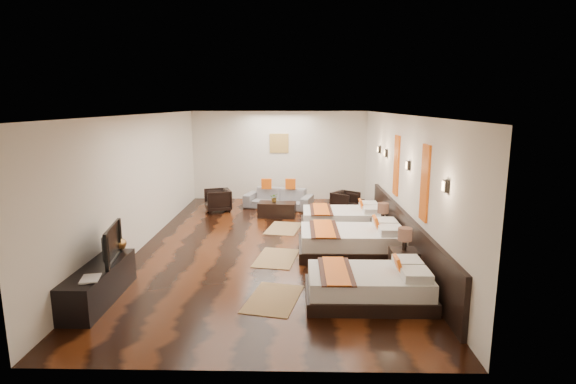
{
  "coord_description": "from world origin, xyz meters",
  "views": [
    {
      "loc": [
        0.56,
        -9.36,
        3.01
      ],
      "look_at": [
        0.37,
        0.31,
        1.1
      ],
      "focal_mm": 27.8,
      "sensor_mm": 36.0,
      "label": 1
    }
  ],
  "objects_px": {
    "bed_near": "(369,286)",
    "tv_console": "(99,284)",
    "armchair_right": "(345,202)",
    "bed_far": "(343,219)",
    "bed_mid": "(352,241)",
    "nightstand_a": "(404,260)",
    "nightstand_b": "(382,229)",
    "sofa": "(279,198)",
    "book": "(81,280)",
    "armchair_left": "(218,200)",
    "tv": "(107,244)",
    "figurine": "(117,242)",
    "coffee_table": "(277,210)",
    "table_plant": "(274,198)"
  },
  "relations": [
    {
      "from": "nightstand_b",
      "to": "tv_console",
      "type": "xyz_separation_m",
      "value": [
        -4.95,
        -3.04,
        -0.04
      ]
    },
    {
      "from": "nightstand_a",
      "to": "armchair_left",
      "type": "height_order",
      "value": "nightstand_a"
    },
    {
      "from": "coffee_table",
      "to": "figurine",
      "type": "bearing_deg",
      "value": -119.12
    },
    {
      "from": "book",
      "to": "armchair_right",
      "type": "bearing_deg",
      "value": 55.37
    },
    {
      "from": "book",
      "to": "armchair_right",
      "type": "distance_m",
      "value": 7.82
    },
    {
      "from": "sofa",
      "to": "coffee_table",
      "type": "height_order",
      "value": "sofa"
    },
    {
      "from": "nightstand_b",
      "to": "sofa",
      "type": "distance_m",
      "value": 4.1
    },
    {
      "from": "book",
      "to": "table_plant",
      "type": "relative_size",
      "value": 1.41
    },
    {
      "from": "armchair_left",
      "to": "book",
      "type": "bearing_deg",
      "value": -26.72
    },
    {
      "from": "nightstand_a",
      "to": "figurine",
      "type": "relative_size",
      "value": 2.74
    },
    {
      "from": "bed_mid",
      "to": "figurine",
      "type": "bearing_deg",
      "value": -160.62
    },
    {
      "from": "tv",
      "to": "sofa",
      "type": "xyz_separation_m",
      "value": [
        2.48,
        6.09,
        -0.55
      ]
    },
    {
      "from": "bed_near",
      "to": "armchair_right",
      "type": "relative_size",
      "value": 2.95
    },
    {
      "from": "book",
      "to": "sofa",
      "type": "xyz_separation_m",
      "value": [
        2.53,
        6.9,
        -0.28
      ]
    },
    {
      "from": "bed_mid",
      "to": "nightstand_a",
      "type": "height_order",
      "value": "nightstand_a"
    },
    {
      "from": "bed_mid",
      "to": "nightstand_a",
      "type": "distance_m",
      "value": 1.42
    },
    {
      "from": "bed_near",
      "to": "nightstand_a",
      "type": "distance_m",
      "value": 1.23
    },
    {
      "from": "table_plant",
      "to": "armchair_right",
      "type": "bearing_deg",
      "value": 14.82
    },
    {
      "from": "nightstand_b",
      "to": "tv_console",
      "type": "height_order",
      "value": "nightstand_b"
    },
    {
      "from": "bed_far",
      "to": "armchair_left",
      "type": "distance_m",
      "value": 3.85
    },
    {
      "from": "tv",
      "to": "book",
      "type": "bearing_deg",
      "value": 166.65
    },
    {
      "from": "armchair_right",
      "to": "sofa",
      "type": "bearing_deg",
      "value": 115.38
    },
    {
      "from": "book",
      "to": "nightstand_b",
      "type": "bearing_deg",
      "value": 35.97
    },
    {
      "from": "bed_mid",
      "to": "coffee_table",
      "type": "relative_size",
      "value": 2.12
    },
    {
      "from": "figurine",
      "to": "armchair_left",
      "type": "bearing_deg",
      "value": 81.07
    },
    {
      "from": "nightstand_b",
      "to": "sofa",
      "type": "bearing_deg",
      "value": 126.08
    },
    {
      "from": "bed_mid",
      "to": "nightstand_a",
      "type": "relative_size",
      "value": 2.34
    },
    {
      "from": "bed_far",
      "to": "bed_near",
      "type": "bearing_deg",
      "value": -90.01
    },
    {
      "from": "bed_mid",
      "to": "tv",
      "type": "bearing_deg",
      "value": -154.49
    },
    {
      "from": "bed_near",
      "to": "coffee_table",
      "type": "xyz_separation_m",
      "value": [
        -1.67,
        5.24,
        -0.05
      ]
    },
    {
      "from": "coffee_table",
      "to": "table_plant",
      "type": "bearing_deg",
      "value": 144.7
    },
    {
      "from": "bed_near",
      "to": "bed_mid",
      "type": "height_order",
      "value": "bed_mid"
    },
    {
      "from": "nightstand_a",
      "to": "armchair_right",
      "type": "xyz_separation_m",
      "value": [
        -0.51,
        4.85,
        -0.02
      ]
    },
    {
      "from": "bed_near",
      "to": "nightstand_b",
      "type": "bearing_deg",
      "value": 75.85
    },
    {
      "from": "sofa",
      "to": "coffee_table",
      "type": "relative_size",
      "value": 1.97
    },
    {
      "from": "bed_near",
      "to": "bed_mid",
      "type": "distance_m",
      "value": 2.18
    },
    {
      "from": "armchair_right",
      "to": "coffee_table",
      "type": "height_order",
      "value": "armchair_right"
    },
    {
      "from": "armchair_right",
      "to": "bed_far",
      "type": "bearing_deg",
      "value": -148.43
    },
    {
      "from": "armchair_right",
      "to": "table_plant",
      "type": "distance_m",
      "value": 2.06
    },
    {
      "from": "bed_near",
      "to": "tv_console",
      "type": "distance_m",
      "value": 4.19
    },
    {
      "from": "tv",
      "to": "bed_near",
      "type": "bearing_deg",
      "value": -102.58
    },
    {
      "from": "nightstand_a",
      "to": "figurine",
      "type": "bearing_deg",
      "value": -176.9
    },
    {
      "from": "armchair_right",
      "to": "nightstand_a",
      "type": "bearing_deg",
      "value": -134.66
    },
    {
      "from": "book",
      "to": "sofa",
      "type": "relative_size",
      "value": 0.17
    },
    {
      "from": "bed_mid",
      "to": "armchair_left",
      "type": "xyz_separation_m",
      "value": [
        -3.39,
        3.69,
        0.04
      ]
    },
    {
      "from": "tv_console",
      "to": "coffee_table",
      "type": "distance_m",
      "value": 5.88
    },
    {
      "from": "tv_console",
      "to": "armchair_left",
      "type": "xyz_separation_m",
      "value": [
        0.81,
        5.93,
        0.04
      ]
    },
    {
      "from": "tv",
      "to": "book",
      "type": "distance_m",
      "value": 0.86
    },
    {
      "from": "sofa",
      "to": "book",
      "type": "bearing_deg",
      "value": -94.87
    },
    {
      "from": "bed_mid",
      "to": "figurine",
      "type": "height_order",
      "value": "figurine"
    }
  ]
}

